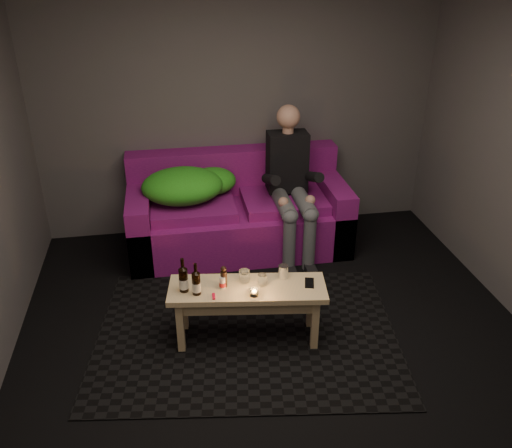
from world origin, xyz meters
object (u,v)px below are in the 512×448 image
(sofa, at_px, (238,214))
(beer_bottle_b, at_px, (196,283))
(steel_cup, at_px, (283,272))
(coffee_table, at_px, (247,296))
(person, at_px, (291,180))
(beer_bottle_a, at_px, (183,279))

(sofa, height_order, beer_bottle_b, sofa)
(sofa, xyz_separation_m, steel_cup, (0.15, -1.43, 0.20))
(coffee_table, bearing_deg, person, 64.68)
(sofa, height_order, beer_bottle_a, sofa)
(sofa, xyz_separation_m, beer_bottle_a, (-0.60, -1.48, 0.25))
(person, height_order, coffee_table, person)
(beer_bottle_a, relative_size, beer_bottle_b, 1.07)
(coffee_table, relative_size, beer_bottle_a, 4.44)
(coffee_table, height_order, steel_cup, steel_cup)
(person, relative_size, coffee_table, 1.17)
(person, relative_size, beer_bottle_b, 5.56)
(coffee_table, relative_size, beer_bottle_b, 4.74)
(person, distance_m, steel_cup, 1.32)
(steel_cup, bearing_deg, beer_bottle_b, -171.04)
(coffee_table, bearing_deg, sofa, 84.79)
(coffee_table, bearing_deg, beer_bottle_b, -176.05)
(beer_bottle_a, xyz_separation_m, steel_cup, (0.75, 0.05, -0.05))
(coffee_table, relative_size, steel_cup, 11.70)
(steel_cup, bearing_deg, person, 74.75)
(sofa, distance_m, coffee_table, 1.52)
(coffee_table, xyz_separation_m, beer_bottle_b, (-0.38, -0.03, 0.18))
(person, distance_m, beer_bottle_b, 1.70)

